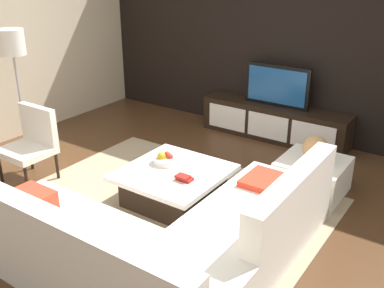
% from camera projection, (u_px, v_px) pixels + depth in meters
% --- Properties ---
extents(ground_plane, '(14.00, 14.00, 0.00)m').
position_uv_depth(ground_plane, '(176.00, 208.00, 4.72)').
color(ground_plane, '#4C301C').
extents(feature_wall_back, '(6.40, 0.12, 2.80)m').
position_uv_depth(feature_wall_back, '(289.00, 39.00, 6.22)').
color(feature_wall_back, black).
rests_on(feature_wall_back, ground).
extents(area_rug, '(3.22, 2.49, 0.01)m').
position_uv_depth(area_rug, '(169.00, 205.00, 4.77)').
color(area_rug, tan).
rests_on(area_rug, ground).
extents(media_console, '(2.15, 0.46, 0.50)m').
position_uv_depth(media_console, '(274.00, 122.00, 6.44)').
color(media_console, black).
rests_on(media_console, ground).
extents(television, '(0.96, 0.06, 0.58)m').
position_uv_depth(television, '(277.00, 86.00, 6.23)').
color(television, black).
rests_on(television, media_console).
extents(sectional_couch, '(2.39, 2.42, 0.82)m').
position_uv_depth(sectional_couch, '(165.00, 241.00, 3.70)').
color(sectional_couch, white).
rests_on(sectional_couch, ground).
extents(coffee_table, '(1.03, 1.06, 0.38)m').
position_uv_depth(coffee_table, '(174.00, 185.00, 4.77)').
color(coffee_table, black).
rests_on(coffee_table, ground).
extents(accent_chair_near, '(0.57, 0.51, 0.87)m').
position_uv_depth(accent_chair_near, '(32.00, 140.00, 5.20)').
color(accent_chair_near, black).
rests_on(accent_chair_near, ground).
extents(floor_lamp, '(0.33, 0.33, 1.64)m').
position_uv_depth(floor_lamp, '(12.00, 50.00, 5.57)').
color(floor_lamp, '#A5A5AA').
rests_on(floor_lamp, ground).
extents(ottoman, '(0.70, 0.70, 0.40)m').
position_uv_depth(ottoman, '(312.00, 176.00, 4.97)').
color(ottoman, white).
rests_on(ottoman, ground).
extents(fruit_bowl, '(0.28, 0.28, 0.14)m').
position_uv_depth(fruit_bowl, '(166.00, 159.00, 4.85)').
color(fruit_bowl, silver).
rests_on(fruit_bowl, coffee_table).
extents(decorative_ball, '(0.28, 0.28, 0.28)m').
position_uv_depth(decorative_ball, '(315.00, 148.00, 4.83)').
color(decorative_ball, '#AD8451').
rests_on(decorative_ball, ottoman).
extents(book_stack, '(0.17, 0.12, 0.05)m').
position_uv_depth(book_stack, '(184.00, 178.00, 4.49)').
color(book_stack, maroon).
rests_on(book_stack, coffee_table).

